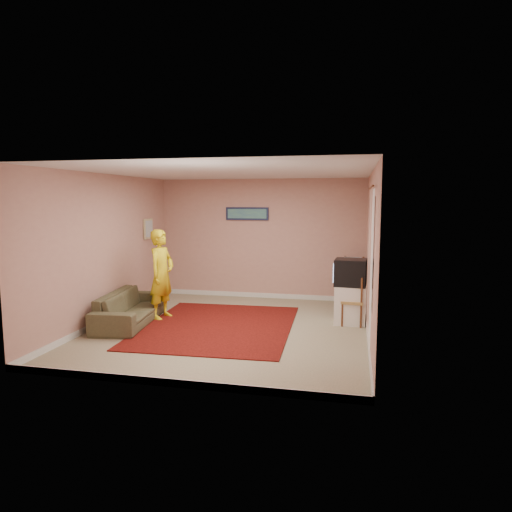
% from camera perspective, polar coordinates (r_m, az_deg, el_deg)
% --- Properties ---
extents(ground, '(5.00, 5.00, 0.00)m').
position_cam_1_polar(ground, '(7.80, -3.15, -9.00)').
color(ground, '#9C8F71').
rests_on(ground, ground).
extents(wall_back, '(4.50, 0.02, 2.60)m').
position_cam_1_polar(wall_back, '(9.96, 0.61, 2.14)').
color(wall_back, tan).
rests_on(wall_back, ground).
extents(wall_front, '(4.50, 0.02, 2.60)m').
position_cam_1_polar(wall_front, '(5.20, -10.58, -2.53)').
color(wall_front, tan).
rests_on(wall_front, ground).
extents(wall_left, '(0.02, 5.00, 2.60)m').
position_cam_1_polar(wall_left, '(8.42, -18.14, 0.88)').
color(wall_left, tan).
rests_on(wall_left, ground).
extents(wall_right, '(0.02, 5.00, 2.60)m').
position_cam_1_polar(wall_right, '(7.28, 14.12, 0.10)').
color(wall_right, tan).
rests_on(wall_right, ground).
extents(ceiling, '(4.50, 5.00, 0.02)m').
position_cam_1_polar(ceiling, '(7.51, -3.29, 10.45)').
color(ceiling, silver).
rests_on(ceiling, wall_back).
extents(baseboard_back, '(4.50, 0.02, 0.10)m').
position_cam_1_polar(baseboard_back, '(10.14, 0.59, -4.92)').
color(baseboard_back, silver).
rests_on(baseboard_back, ground).
extents(baseboard_front, '(4.50, 0.02, 0.10)m').
position_cam_1_polar(baseboard_front, '(5.55, -10.23, -15.34)').
color(baseboard_front, silver).
rests_on(baseboard_front, ground).
extents(baseboard_left, '(0.02, 5.00, 0.10)m').
position_cam_1_polar(baseboard_left, '(8.63, -17.76, -7.39)').
color(baseboard_left, silver).
rests_on(baseboard_left, ground).
extents(baseboard_right, '(0.02, 5.00, 0.10)m').
position_cam_1_polar(baseboard_right, '(7.53, 13.76, -9.39)').
color(baseboard_right, silver).
rests_on(baseboard_right, ground).
extents(window, '(0.01, 1.10, 1.50)m').
position_cam_1_polar(window, '(6.36, 14.36, 0.48)').
color(window, black).
rests_on(window, wall_right).
extents(curtain_sheer, '(0.01, 0.75, 2.10)m').
position_cam_1_polar(curtain_sheer, '(6.24, 14.23, -1.50)').
color(curtain_sheer, white).
rests_on(curtain_sheer, wall_right).
extents(curtain_floral, '(0.01, 0.35, 2.10)m').
position_cam_1_polar(curtain_floral, '(6.93, 13.91, -0.65)').
color(curtain_floral, beige).
rests_on(curtain_floral, wall_right).
extents(curtain_rod, '(0.02, 1.40, 0.02)m').
position_cam_1_polar(curtain_rod, '(6.33, 14.20, 8.34)').
color(curtain_rod, brown).
rests_on(curtain_rod, wall_right).
extents(picture_back, '(0.95, 0.04, 0.28)m').
position_cam_1_polar(picture_back, '(9.96, -1.12, 5.31)').
color(picture_back, '#151B39').
rests_on(picture_back, wall_back).
extents(picture_left, '(0.04, 0.38, 0.42)m').
position_cam_1_polar(picture_left, '(9.80, -13.30, 3.33)').
color(picture_left, '#C3B686').
rests_on(picture_left, wall_left).
extents(area_rug, '(2.59, 3.19, 0.02)m').
position_cam_1_polar(area_rug, '(7.92, -4.72, -8.69)').
color(area_rug, black).
rests_on(area_rug, ground).
extents(tv_cabinet, '(0.53, 0.48, 0.67)m').
position_cam_1_polar(tv_cabinet, '(8.17, 11.64, -5.95)').
color(tv_cabinet, white).
rests_on(tv_cabinet, ground).
extents(crt_tv, '(0.58, 0.52, 0.46)m').
position_cam_1_polar(crt_tv, '(8.06, 11.71, -2.01)').
color(crt_tv, black).
rests_on(crt_tv, tv_cabinet).
extents(chair_a, '(0.52, 0.50, 0.54)m').
position_cam_1_polar(chair_a, '(9.55, 11.91, -2.45)').
color(chair_a, tan).
rests_on(chair_a, ground).
extents(dvd_player, '(0.41, 0.32, 0.06)m').
position_cam_1_polar(dvd_player, '(9.56, 11.90, -2.85)').
color(dvd_player, '#B2B1B6').
rests_on(dvd_player, chair_a).
extents(blue_throw, '(0.37, 0.05, 0.39)m').
position_cam_1_polar(blue_throw, '(9.52, 11.94, -1.31)').
color(blue_throw, '#7D9ECC').
rests_on(blue_throw, chair_a).
extents(chair_b, '(0.40, 0.42, 0.47)m').
position_cam_1_polar(chair_b, '(8.05, 12.03, -4.80)').
color(chair_b, tan).
rests_on(chair_b, ground).
extents(game_console, '(0.25, 0.19, 0.05)m').
position_cam_1_polar(game_console, '(8.06, 12.02, -5.22)').
color(game_console, white).
rests_on(game_console, chair_b).
extents(sofa, '(0.96, 1.97, 0.55)m').
position_cam_1_polar(sofa, '(8.32, -15.40, -6.25)').
color(sofa, '#4B482D').
rests_on(sofa, ground).
extents(person, '(0.50, 0.66, 1.62)m').
position_cam_1_polar(person, '(8.43, -11.71, -2.25)').
color(person, gold).
rests_on(person, ground).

